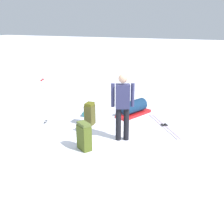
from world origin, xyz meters
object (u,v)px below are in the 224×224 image
object	(u,v)px
ski_pair_near	(164,126)
backpack_bright	(84,136)
ski_poles_planted_near	(44,99)
gear_sled	(134,108)
sleeping_mat_rolled	(87,112)
backpack_large_dark	(90,114)
skier_standing	(123,104)

from	to	relation	value
ski_pair_near	backpack_bright	world-z (taller)	backpack_bright
ski_poles_planted_near	gear_sled	size ratio (longest dim) A/B	1.02
ski_pair_near	sleeping_mat_rolled	world-z (taller)	sleeping_mat_rolled
backpack_large_dark	backpack_bright	size ratio (longest dim) A/B	0.98
skier_standing	ski_pair_near	size ratio (longest dim) A/B	0.99
ski_pair_near	skier_standing	bearing A→B (deg)	148.96
backpack_bright	ski_poles_planted_near	world-z (taller)	ski_poles_planted_near
ski_poles_planted_near	gear_sled	bearing A→B (deg)	-52.07
backpack_large_dark	skier_standing	bearing A→B (deg)	-117.30
backpack_bright	ski_poles_planted_near	bearing A→B (deg)	60.03
skier_standing	sleeping_mat_rolled	size ratio (longest dim) A/B	3.09
skier_standing	ski_pair_near	distance (m)	1.83
ski_poles_planted_near	gear_sled	distance (m)	2.82
backpack_large_dark	backpack_bright	xyz separation A→B (m)	(-1.49, -0.60, 0.01)
skier_standing	gear_sled	xyz separation A→B (m)	(1.92, 0.31, -0.73)
ski_pair_near	backpack_large_dark	xyz separation A→B (m)	(-0.70, 2.05, 0.31)
backpack_bright	ski_pair_near	bearing A→B (deg)	-33.39
skier_standing	ski_poles_planted_near	size ratio (longest dim) A/B	1.27
ski_poles_planted_near	sleeping_mat_rolled	xyz separation A→B (m)	(1.18, -0.76, -0.65)
backpack_bright	gear_sled	xyz separation A→B (m)	(2.77, -0.33, -0.11)
backpack_large_dark	gear_sled	bearing A→B (deg)	-36.09
backpack_large_dark	sleeping_mat_rolled	distance (m)	0.93
backpack_bright	sleeping_mat_rolled	bearing A→B (deg)	25.85
ski_pair_near	gear_sled	xyz separation A→B (m)	(0.58, 1.12, 0.21)
ski_pair_near	backpack_large_dark	world-z (taller)	backpack_large_dark
ski_poles_planted_near	sleeping_mat_rolled	distance (m)	1.55
ski_pair_near	sleeping_mat_rolled	size ratio (longest dim) A/B	3.11
skier_standing	ski_poles_planted_near	bearing A→B (deg)	85.04
backpack_large_dark	backpack_bright	world-z (taller)	backpack_bright
backpack_large_dark	gear_sled	xyz separation A→B (m)	(1.28, -0.93, -0.10)
backpack_large_dark	gear_sled	distance (m)	1.59
skier_standing	ski_poles_planted_near	world-z (taller)	skier_standing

